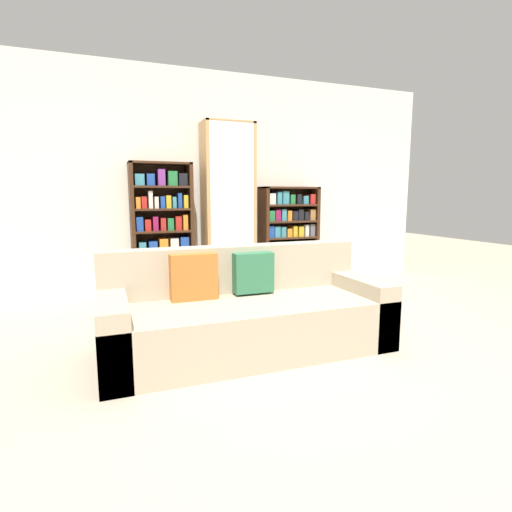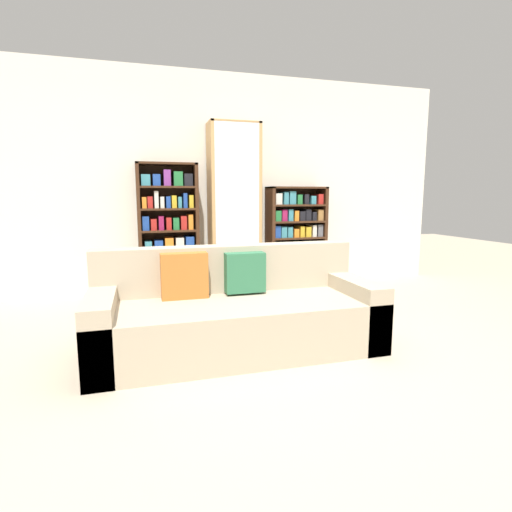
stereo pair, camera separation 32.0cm
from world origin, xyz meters
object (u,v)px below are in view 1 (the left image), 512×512
(display_cabinet, at_px, (228,210))
(wine_bottle, at_px, (302,285))
(bookshelf_right, at_px, (288,238))
(couch, at_px, (245,314))
(bookshelf_left, at_px, (162,234))

(display_cabinet, distance_m, wine_bottle, 1.30)
(wine_bottle, bearing_deg, bookshelf_right, 78.38)
(display_cabinet, relative_size, bookshelf_right, 1.58)
(couch, xyz_separation_m, bookshelf_left, (-0.37, 1.90, 0.48))
(bookshelf_left, bearing_deg, bookshelf_right, -0.02)
(couch, xyz_separation_m, bookshelf_right, (1.26, 1.90, 0.37))
(bookshelf_left, bearing_deg, display_cabinet, -1.23)
(display_cabinet, bearing_deg, bookshelf_right, 1.15)
(bookshelf_right, relative_size, wine_bottle, 3.40)
(bookshelf_left, xyz_separation_m, display_cabinet, (0.80, -0.02, 0.27))
(couch, relative_size, bookshelf_left, 1.38)
(couch, relative_size, bookshelf_right, 1.66)
(wine_bottle, bearing_deg, bookshelf_left, 155.20)
(couch, relative_size, display_cabinet, 1.05)
(couch, distance_m, bookshelf_left, 1.99)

